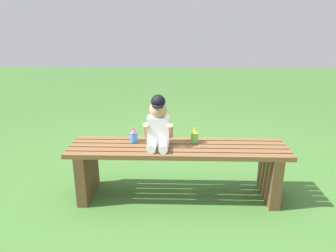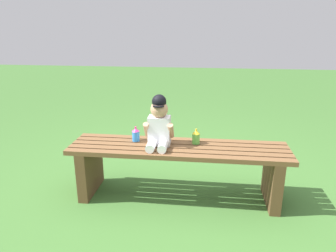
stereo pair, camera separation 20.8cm
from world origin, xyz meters
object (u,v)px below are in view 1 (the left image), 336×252
at_px(sippy_cup_left, 134,135).
at_px(sippy_cup_right, 195,136).
at_px(park_bench, 178,162).
at_px(child_figure, 158,124).

relative_size(sippy_cup_left, sippy_cup_right, 1.00).
height_order(park_bench, sippy_cup_left, sippy_cup_left).
xyz_separation_m(park_bench, sippy_cup_right, (0.13, 0.08, 0.20)).
height_order(child_figure, sippy_cup_right, child_figure).
bearing_deg(sippy_cup_left, park_bench, -11.94).
height_order(sippy_cup_left, sippy_cup_right, same).
xyz_separation_m(park_bench, sippy_cup_left, (-0.36, 0.08, 0.20)).
height_order(park_bench, child_figure, child_figure).
bearing_deg(park_bench, sippy_cup_left, 168.06).
relative_size(park_bench, child_figure, 4.24).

